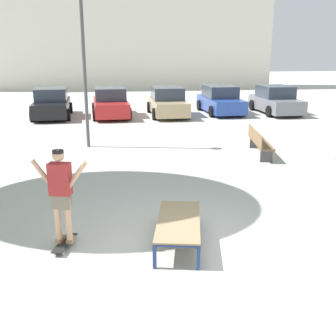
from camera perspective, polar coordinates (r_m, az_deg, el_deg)
The scene contains 12 objects.
ground_plane at distance 7.47m, azimuth 2.48°, elevation -10.98°, with size 120.00×120.00×0.00m, color #B7B5AD.
building_facade at distance 39.51m, azimuth -7.81°, elevation 20.43°, with size 28.53×4.00×13.07m, color silver.
skate_box at distance 7.46m, azimuth 1.47°, elevation -7.50°, with size 1.10×2.01×0.46m.
skateboard at distance 7.68m, azimuth -14.09°, elevation -10.05°, with size 0.39×0.82×0.09m.
skater at distance 7.31m, azimuth -14.60°, elevation -3.00°, with size 0.99×0.36×1.69m.
car_black at distance 22.54m, azimuth -15.75°, elevation 8.53°, with size 2.09×4.28×1.50m.
car_red at distance 22.16m, azimuth -7.97°, elevation 8.85°, with size 2.11×4.29×1.50m.
car_tan at distance 22.25m, azimuth -0.07°, elevation 9.03°, with size 1.99×4.24×1.50m.
car_blue at distance 23.33m, azimuth 7.24°, elevation 9.23°, with size 2.07×4.28×1.50m.
car_grey at distance 23.88m, azimuth 14.62°, elevation 9.00°, with size 1.99×4.24×1.50m.
park_bench at distance 14.11m, azimuth 12.48°, elevation 3.59°, with size 0.79×2.44×0.83m.
light_post at distance 14.92m, azimuth -11.72°, elevation 17.36°, with size 0.36×0.36×5.83m.
Camera 1 is at (-1.16, -6.56, 3.39)m, focal length 44.08 mm.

